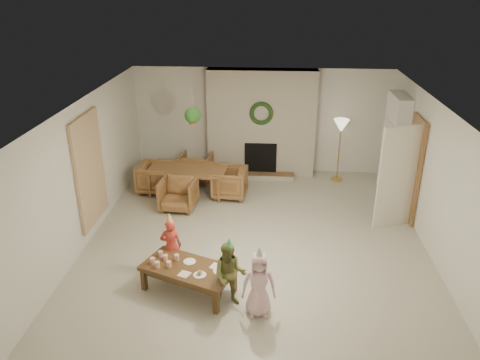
# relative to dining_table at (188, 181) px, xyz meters

# --- Properties ---
(floor) EXTENTS (7.00, 7.00, 0.00)m
(floor) POSITION_rel_dining_table_xyz_m (1.55, -1.99, -0.30)
(floor) COLOR #B7B29E
(floor) RESTS_ON ground
(ceiling) EXTENTS (7.00, 7.00, 0.00)m
(ceiling) POSITION_rel_dining_table_xyz_m (1.55, -1.99, 2.20)
(ceiling) COLOR white
(ceiling) RESTS_ON wall_back
(wall_back) EXTENTS (7.00, 0.00, 7.00)m
(wall_back) POSITION_rel_dining_table_xyz_m (1.55, 1.51, 0.95)
(wall_back) COLOR silver
(wall_back) RESTS_ON floor
(wall_front) EXTENTS (7.00, 0.00, 7.00)m
(wall_front) POSITION_rel_dining_table_xyz_m (1.55, -5.49, 0.95)
(wall_front) COLOR silver
(wall_front) RESTS_ON floor
(wall_left) EXTENTS (0.00, 7.00, 7.00)m
(wall_left) POSITION_rel_dining_table_xyz_m (-1.45, -1.99, 0.95)
(wall_left) COLOR silver
(wall_left) RESTS_ON floor
(wall_right) EXTENTS (0.00, 7.00, 7.00)m
(wall_right) POSITION_rel_dining_table_xyz_m (4.55, -1.99, 0.95)
(wall_right) COLOR silver
(wall_right) RESTS_ON floor
(fireplace_mass) EXTENTS (2.50, 0.40, 2.50)m
(fireplace_mass) POSITION_rel_dining_table_xyz_m (1.55, 1.31, 0.95)
(fireplace_mass) COLOR #5B181A
(fireplace_mass) RESTS_ON floor
(fireplace_hearth) EXTENTS (1.60, 0.30, 0.12)m
(fireplace_hearth) POSITION_rel_dining_table_xyz_m (1.55, 0.96, -0.24)
(fireplace_hearth) COLOR brown
(fireplace_hearth) RESTS_ON floor
(fireplace_firebox) EXTENTS (0.75, 0.12, 0.75)m
(fireplace_firebox) POSITION_rel_dining_table_xyz_m (1.55, 1.13, 0.15)
(fireplace_firebox) COLOR black
(fireplace_firebox) RESTS_ON floor
(fireplace_wreath) EXTENTS (0.54, 0.10, 0.54)m
(fireplace_wreath) POSITION_rel_dining_table_xyz_m (1.55, 1.08, 1.25)
(fireplace_wreath) COLOR #1A3815
(fireplace_wreath) RESTS_ON fireplace_mass
(floor_lamp_base) EXTENTS (0.27, 0.27, 0.03)m
(floor_lamp_base) POSITION_rel_dining_table_xyz_m (3.36, 1.01, -0.28)
(floor_lamp_base) COLOR gold
(floor_lamp_base) RESTS_ON floor
(floor_lamp_post) EXTENTS (0.03, 0.03, 1.32)m
(floor_lamp_post) POSITION_rel_dining_table_xyz_m (3.36, 1.01, 0.39)
(floor_lamp_post) COLOR gold
(floor_lamp_post) RESTS_ON floor
(floor_lamp_shade) EXTENTS (0.35, 0.35, 0.29)m
(floor_lamp_shade) POSITION_rel_dining_table_xyz_m (3.36, 1.01, 1.02)
(floor_lamp_shade) COLOR beige
(floor_lamp_shade) RESTS_ON floor_lamp_post
(bookshelf_carcass) EXTENTS (0.30, 1.00, 2.20)m
(bookshelf_carcass) POSITION_rel_dining_table_xyz_m (4.39, 0.31, 0.80)
(bookshelf_carcass) COLOR white
(bookshelf_carcass) RESTS_ON floor
(bookshelf_shelf_a) EXTENTS (0.30, 0.92, 0.03)m
(bookshelf_shelf_a) POSITION_rel_dining_table_xyz_m (4.37, 0.31, 0.15)
(bookshelf_shelf_a) COLOR white
(bookshelf_shelf_a) RESTS_ON bookshelf_carcass
(bookshelf_shelf_b) EXTENTS (0.30, 0.92, 0.03)m
(bookshelf_shelf_b) POSITION_rel_dining_table_xyz_m (4.37, 0.31, 0.55)
(bookshelf_shelf_b) COLOR white
(bookshelf_shelf_b) RESTS_ON bookshelf_carcass
(bookshelf_shelf_c) EXTENTS (0.30, 0.92, 0.03)m
(bookshelf_shelf_c) POSITION_rel_dining_table_xyz_m (4.37, 0.31, 0.95)
(bookshelf_shelf_c) COLOR white
(bookshelf_shelf_c) RESTS_ON bookshelf_carcass
(bookshelf_shelf_d) EXTENTS (0.30, 0.92, 0.03)m
(bookshelf_shelf_d) POSITION_rel_dining_table_xyz_m (4.37, 0.31, 1.35)
(bookshelf_shelf_d) COLOR white
(bookshelf_shelf_d) RESTS_ON bookshelf_carcass
(books_row_lower) EXTENTS (0.20, 0.40, 0.24)m
(books_row_lower) POSITION_rel_dining_table_xyz_m (4.35, 0.16, 0.29)
(books_row_lower) COLOR #B64D21
(books_row_lower) RESTS_ON bookshelf_shelf_a
(books_row_mid) EXTENTS (0.20, 0.44, 0.24)m
(books_row_mid) POSITION_rel_dining_table_xyz_m (4.35, 0.36, 0.69)
(books_row_mid) COLOR navy
(books_row_mid) RESTS_ON bookshelf_shelf_b
(books_row_upper) EXTENTS (0.20, 0.36, 0.22)m
(books_row_upper) POSITION_rel_dining_table_xyz_m (4.35, 0.21, 1.08)
(books_row_upper) COLOR gold
(books_row_upper) RESTS_ON bookshelf_shelf_c
(door_frame) EXTENTS (0.05, 0.86, 2.04)m
(door_frame) POSITION_rel_dining_table_xyz_m (4.51, -0.79, 0.72)
(door_frame) COLOR brown
(door_frame) RESTS_ON floor
(door_leaf) EXTENTS (0.77, 0.32, 2.00)m
(door_leaf) POSITION_rel_dining_table_xyz_m (4.13, -1.17, 0.70)
(door_leaf) COLOR beige
(door_leaf) RESTS_ON floor
(curtain_panel) EXTENTS (0.06, 1.20, 2.00)m
(curtain_panel) POSITION_rel_dining_table_xyz_m (-1.41, -1.79, 0.95)
(curtain_panel) COLOR beige
(curtain_panel) RESTS_ON wall_left
(dining_table) EXTENTS (1.76, 1.09, 0.59)m
(dining_table) POSITION_rel_dining_table_xyz_m (0.00, 0.00, 0.00)
(dining_table) COLOR brown
(dining_table) RESTS_ON floor
(dining_chair_near) EXTENTS (0.76, 0.78, 0.65)m
(dining_chair_near) POSITION_rel_dining_table_xyz_m (-0.07, -0.74, 0.03)
(dining_chair_near) COLOR brown
(dining_chair_near) RESTS_ON floor
(dining_chair_far) EXTENTS (0.76, 0.78, 0.65)m
(dining_chair_far) POSITION_rel_dining_table_xyz_m (0.07, 0.74, 0.03)
(dining_chair_far) COLOR brown
(dining_chair_far) RESTS_ON floor
(dining_chair_left) EXTENTS (0.78, 0.76, 0.65)m
(dining_chair_left) POSITION_rel_dining_table_xyz_m (-0.74, 0.07, 0.03)
(dining_chair_left) COLOR brown
(dining_chair_left) RESTS_ON floor
(dining_chair_right) EXTENTS (0.78, 0.76, 0.65)m
(dining_chair_right) POSITION_rel_dining_table_xyz_m (0.92, -0.08, 0.03)
(dining_chair_right) COLOR brown
(dining_chair_right) RESTS_ON floor
(hanging_plant_cord) EXTENTS (0.01, 0.01, 0.70)m
(hanging_plant_cord) POSITION_rel_dining_table_xyz_m (0.25, -0.49, 1.85)
(hanging_plant_cord) COLOR tan
(hanging_plant_cord) RESTS_ON ceiling
(hanging_plant_pot) EXTENTS (0.16, 0.16, 0.12)m
(hanging_plant_pot) POSITION_rel_dining_table_xyz_m (0.25, -0.49, 1.50)
(hanging_plant_pot) COLOR #984D31
(hanging_plant_pot) RESTS_ON hanging_plant_cord
(hanging_plant_foliage) EXTENTS (0.32, 0.32, 0.32)m
(hanging_plant_foliage) POSITION_rel_dining_table_xyz_m (0.25, -0.49, 1.62)
(hanging_plant_foliage) COLOR #20531B
(hanging_plant_foliage) RESTS_ON hanging_plant_pot
(coffee_table_top) EXTENTS (1.53, 1.15, 0.06)m
(coffee_table_top) POSITION_rel_dining_table_xyz_m (0.61, -3.45, 0.09)
(coffee_table_top) COLOR #51361B
(coffee_table_top) RESTS_ON floor
(coffee_table_apron) EXTENTS (1.39, 1.02, 0.08)m
(coffee_table_apron) POSITION_rel_dining_table_xyz_m (0.61, -3.45, 0.02)
(coffee_table_apron) COLOR #51361B
(coffee_table_apron) RESTS_ON floor
(coffee_leg_fl) EXTENTS (0.10, 0.10, 0.36)m
(coffee_leg_fl) POSITION_rel_dining_table_xyz_m (-0.08, -3.48, -0.12)
(coffee_leg_fl) COLOR #51361B
(coffee_leg_fl) RESTS_ON floor
(coffee_leg_fr) EXTENTS (0.10, 0.10, 0.36)m
(coffee_leg_fr) POSITION_rel_dining_table_xyz_m (1.08, -3.95, -0.12)
(coffee_leg_fr) COLOR #51361B
(coffee_leg_fr) RESTS_ON floor
(coffee_leg_bl) EXTENTS (0.10, 0.10, 0.36)m
(coffee_leg_bl) POSITION_rel_dining_table_xyz_m (0.13, -2.96, -0.12)
(coffee_leg_bl) COLOR #51361B
(coffee_leg_bl) RESTS_ON floor
(coffee_leg_br) EXTENTS (0.10, 0.10, 0.36)m
(coffee_leg_br) POSITION_rel_dining_table_xyz_m (1.29, -3.43, -0.12)
(coffee_leg_br) COLOR #51361B
(coffee_leg_br) RESTS_ON floor
(cup_a) EXTENTS (0.10, 0.10, 0.10)m
(cup_a) POSITION_rel_dining_table_xyz_m (0.06, -3.40, 0.17)
(cup_a) COLOR white
(cup_a) RESTS_ON coffee_table_top
(cup_b) EXTENTS (0.10, 0.10, 0.10)m
(cup_b) POSITION_rel_dining_table_xyz_m (0.14, -3.21, 0.17)
(cup_b) COLOR white
(cup_b) RESTS_ON coffee_table_top
(cup_c) EXTENTS (0.10, 0.10, 0.10)m
(cup_c) POSITION_rel_dining_table_xyz_m (0.15, -3.50, 0.17)
(cup_c) COLOR white
(cup_c) RESTS_ON coffee_table_top
(cup_d) EXTENTS (0.10, 0.10, 0.10)m
(cup_d) POSITION_rel_dining_table_xyz_m (0.23, -3.30, 0.17)
(cup_d) COLOR white
(cup_d) RESTS_ON coffee_table_top
(cup_e) EXTENTS (0.10, 0.10, 0.10)m
(cup_e) POSITION_rel_dining_table_xyz_m (0.32, -3.48, 0.17)
(cup_e) COLOR white
(cup_e) RESTS_ON coffee_table_top
(cup_f) EXTENTS (0.10, 0.10, 0.10)m
(cup_f) POSITION_rel_dining_table_xyz_m (0.40, -3.28, 0.17)
(cup_f) COLOR white
(cup_f) RESTS_ON coffee_table_top
(plate_a) EXTENTS (0.25, 0.25, 0.01)m
(plate_a) POSITION_rel_dining_table_xyz_m (0.61, -3.32, 0.13)
(plate_a) COLOR white
(plate_a) RESTS_ON coffee_table_top
(plate_b) EXTENTS (0.25, 0.25, 0.01)m
(plate_b) POSITION_rel_dining_table_xyz_m (0.81, -3.65, 0.13)
(plate_b) COLOR white
(plate_b) RESTS_ON coffee_table_top
(plate_c) EXTENTS (0.25, 0.25, 0.01)m
(plate_c) POSITION_rel_dining_table_xyz_m (1.09, -3.53, 0.13)
(plate_c) COLOR white
(plate_c) RESTS_ON coffee_table_top
(food_scoop) EXTENTS (0.10, 0.10, 0.07)m
(food_scoop) POSITION_rel_dining_table_xyz_m (0.81, -3.65, 0.17)
(food_scoop) COLOR tan
(food_scoop) RESTS_ON plate_b
(napkin_left) EXTENTS (0.21, 0.21, 0.01)m
(napkin_left) POSITION_rel_dining_table_xyz_m (0.58, -3.65, 0.13)
(napkin_left) COLOR #F2B2C6
(napkin_left) RESTS_ON coffee_table_top
(napkin_right) EXTENTS (0.21, 0.21, 0.01)m
(napkin_right) POSITION_rel_dining_table_xyz_m (1.02, -3.42, 0.13)
(napkin_right) COLOR #F2B2C6
(napkin_right) RESTS_ON coffee_table_top
(child_red) EXTENTS (0.37, 0.27, 0.93)m
(child_red) POSITION_rel_dining_table_xyz_m (0.25, -2.96, 0.17)
(child_red) COLOR #C03729
(child_red) RESTS_ON floor
(party_hat_red) EXTENTS (0.15, 0.15, 0.18)m
(party_hat_red) POSITION_rel_dining_table_xyz_m (0.25, -2.96, 0.68)
(party_hat_red) COLOR #DBDE4A
(party_hat_red) RESTS_ON child_red
(child_plaid) EXTENTS (0.49, 0.39, 1.00)m
(child_plaid) POSITION_rel_dining_table_xyz_m (1.25, -3.72, 0.20)
(child_plaid) COLOR olive
(child_plaid) RESTS_ON floor
(party_hat_plaid) EXTENTS (0.15, 0.15, 0.16)m
(party_hat_plaid) POSITION_rel_dining_table_xyz_m (1.25, -3.72, 0.74)
(party_hat_plaid) COLOR #50BC63
(party_hat_plaid) RESTS_ON child_plaid
(child_pink) EXTENTS (0.50, 0.34, 0.98)m
(child_pink) POSITION_rel_dining_table_xyz_m (1.67, -3.91, 0.19)
(child_pink) COLOR beige
(child_pink) RESTS_ON floor
(party_hat_pink) EXTENTS (0.14, 0.14, 0.18)m
(party_hat_pink) POSITION_rel_dining_table_xyz_m (1.67, -3.91, 0.72)
(party_hat_pink) COLOR silver
(party_hat_pink) RESTS_ON child_pink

